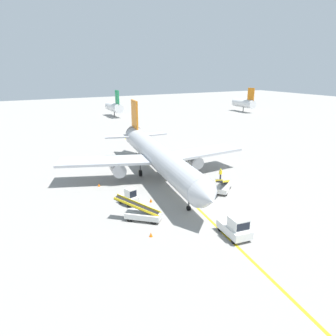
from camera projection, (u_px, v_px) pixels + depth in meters
ground_plane at (218, 210)px, 36.41m from camera, size 300.00×300.00×0.00m
taxi_line_yellow at (186, 197)px, 40.04m from camera, size 12.80×79.06×0.01m
airliner at (157, 155)px, 46.10m from camera, size 28.26×35.27×10.10m
pushback_tug at (235, 227)px, 30.38m from camera, size 2.32×3.80×2.20m
baggage_tug_near_wing at (192, 163)px, 50.87m from camera, size 2.62×2.61×2.10m
baggage_tug_by_cargo_door at (129, 197)px, 37.67m from camera, size 1.88×2.66×2.10m
belt_loader_forward_hold at (223, 186)px, 41.58m from camera, size 4.57×4.25×2.59m
belt_loader_aft_hold at (142, 214)px, 33.74m from camera, size 4.56×4.26×2.59m
ground_crew_marshaller at (221, 174)px, 45.96m from camera, size 0.36×0.24×1.70m
safety_cone_nose_left at (151, 235)px, 30.62m from camera, size 0.36×0.36×0.44m
safety_cone_nose_right at (99, 185)px, 43.61m from camera, size 0.36×0.36×0.44m
safety_cone_wingtip_left at (151, 200)px, 38.50m from camera, size 0.36×0.36×0.44m
safety_cone_wingtip_right at (180, 166)px, 51.94m from camera, size 0.36×0.36×0.44m
distant_aircraft_mid_left at (114, 107)px, 105.00m from camera, size 3.00×10.10×8.80m
distant_aircraft_mid_right at (244, 103)px, 116.48m from camera, size 3.00×10.10×8.80m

